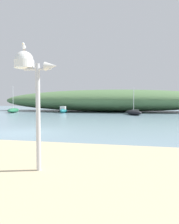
{
  "coord_description": "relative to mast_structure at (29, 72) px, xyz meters",
  "views": [
    {
      "loc": [
        6.7,
        -12.11,
        2.07
      ],
      "look_at": [
        2.49,
        7.86,
        0.93
      ],
      "focal_mm": 32.83,
      "sensor_mm": 36.0,
      "label": 1
    }
  ],
  "objects": [
    {
      "name": "motorboat_by_sandbar",
      "position": [
        -8.75,
        27.86,
        -2.35
      ],
      "size": [
        1.33,
        3.17,
        1.14
      ],
      "color": "teal",
      "rests_on": "ground"
    },
    {
      "name": "sailboat_west_reach",
      "position": [
        2.83,
        25.05,
        -2.44
      ],
      "size": [
        3.07,
        3.84,
        4.03
      ],
      "color": "black",
      "rests_on": "ground"
    },
    {
      "name": "mast_structure",
      "position": [
        0.0,
        0.0,
        0.0
      ],
      "size": [
        1.17,
        0.52,
        3.17
      ],
      "color": "silver",
      "rests_on": "beach_sand"
    },
    {
      "name": "seagull_on_radar",
      "position": [
        -0.13,
        -0.01,
        0.67
      ],
      "size": [
        0.15,
        0.27,
        0.2
      ],
      "color": "orange",
      "rests_on": "mast_structure"
    },
    {
      "name": "ground_plane",
      "position": [
        -4.01,
        7.11,
        -2.82
      ],
      "size": [
        120.0,
        120.0,
        0.0
      ],
      "primitive_type": "plane",
      "color": "#7A99A8"
    },
    {
      "name": "distant_hill",
      "position": [
        -2.02,
        34.78,
        -0.72
      ],
      "size": [
        43.32,
        13.15,
        4.19
      ],
      "primitive_type": "ellipsoid",
      "color": "#517547",
      "rests_on": "ground"
    },
    {
      "name": "sailboat_outer_mooring",
      "position": [
        -17.73,
        27.16,
        -2.42
      ],
      "size": [
        2.69,
        4.64,
        4.65
      ],
      "color": "#287A4C",
      "rests_on": "ground"
    }
  ]
}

